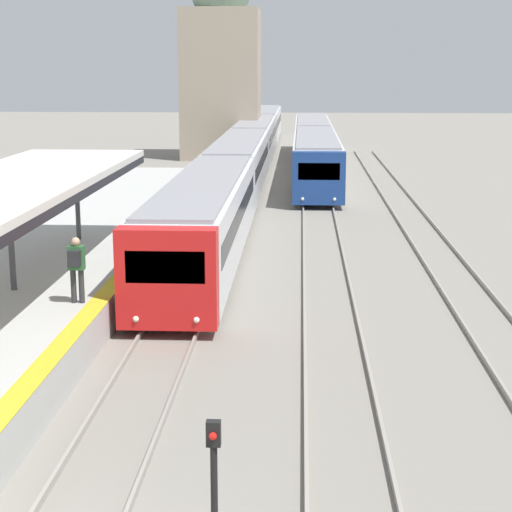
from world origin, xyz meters
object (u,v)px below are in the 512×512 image
(train_far, at_px, (314,146))
(signal_post_near, at_px, (214,475))
(person_on_platform, at_px, (76,264))
(train_near, at_px, (248,149))

(train_far, relative_size, signal_post_near, 15.93)
(person_on_platform, distance_m, train_near, 33.74)
(person_on_platform, xyz_separation_m, train_far, (6.39, 36.62, -0.35))
(person_on_platform, relative_size, train_near, 0.02)
(train_near, xyz_separation_m, train_far, (4.19, 2.95, -0.02))
(train_near, distance_m, signal_post_near, 43.25)
(train_far, distance_m, signal_post_near, 46.19)
(person_on_platform, height_order, train_far, train_far)
(train_far, bearing_deg, person_on_platform, -99.89)
(train_near, bearing_deg, train_far, 35.16)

